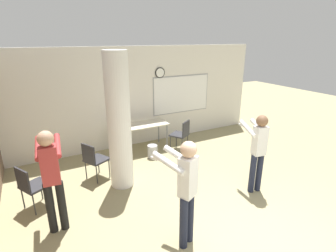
% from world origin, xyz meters
% --- Properties ---
extents(wall_back, '(8.00, 0.15, 2.80)m').
position_xyz_m(wall_back, '(0.03, 5.06, 1.40)').
color(wall_back, silver).
rests_on(wall_back, ground_plane).
extents(support_pillar, '(0.47, 0.47, 2.80)m').
position_xyz_m(support_pillar, '(-1.13, 3.01, 1.40)').
color(support_pillar, white).
rests_on(support_pillar, ground_plane).
extents(folding_table, '(1.53, 0.66, 0.75)m').
position_xyz_m(folding_table, '(-0.10, 4.52, 0.69)').
color(folding_table, beige).
rests_on(folding_table, ground_plane).
extents(bottle_on_table, '(0.07, 0.07, 0.24)m').
position_xyz_m(bottle_on_table, '(-0.44, 4.56, 0.84)').
color(bottle_on_table, '#4C3319').
rests_on(bottle_on_table, folding_table).
extents(waste_bin, '(0.26, 0.26, 0.33)m').
position_xyz_m(waste_bin, '(-0.00, 3.92, 0.17)').
color(waste_bin, '#B2B2B7').
rests_on(waste_bin, ground_plane).
extents(chair_table_right, '(0.61, 0.61, 0.87)m').
position_xyz_m(chair_table_right, '(0.91, 3.96, 0.51)').
color(chair_table_right, '#2D2D33').
rests_on(chair_table_right, ground_plane).
extents(chair_by_left_wall, '(0.60, 0.60, 0.87)m').
position_xyz_m(chair_by_left_wall, '(-2.84, 2.94, 0.51)').
color(chair_by_left_wall, '#2D2D33').
rests_on(chair_by_left_wall, ground_plane).
extents(chair_near_pillar, '(0.59, 0.59, 0.87)m').
position_xyz_m(chair_near_pillar, '(-1.60, 3.49, 0.51)').
color(chair_near_pillar, '#2D2D33').
rests_on(chair_near_pillar, ground_plane).
extents(person_playing_side, '(0.42, 0.66, 1.63)m').
position_xyz_m(person_playing_side, '(1.19, 1.51, 0.96)').
color(person_playing_side, '#1E2338').
rests_on(person_playing_side, ground_plane).
extents(person_watching_back, '(0.42, 0.66, 1.73)m').
position_xyz_m(person_watching_back, '(-2.51, 2.16, 1.02)').
color(person_watching_back, black).
rests_on(person_watching_back, ground_plane).
extents(person_playing_front, '(0.56, 0.68, 1.69)m').
position_xyz_m(person_playing_front, '(-0.84, 0.92, 0.99)').
color(person_playing_front, '#1E2338').
rests_on(person_playing_front, ground_plane).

